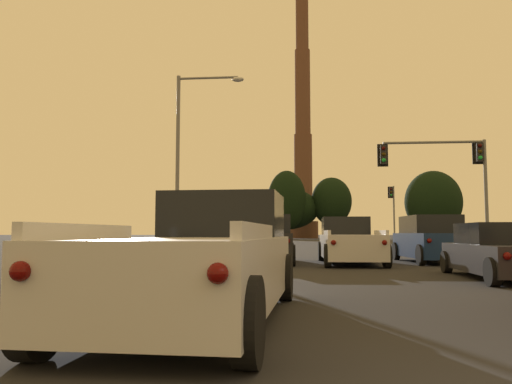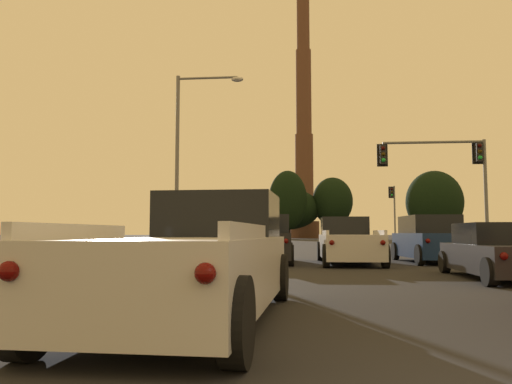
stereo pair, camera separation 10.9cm
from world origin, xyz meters
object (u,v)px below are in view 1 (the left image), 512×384
at_px(suv_left_lane_front, 268,240).
at_px(pickup_truck_center_lane_front, 349,242).
at_px(smokestack, 303,130).
at_px(traffic_light_far_right, 393,206).
at_px(street_lamp, 188,145).
at_px(pickup_truck_left_lane_third, 205,259).
at_px(suv_right_lane_front, 431,240).
at_px(sedan_right_lane_second, 501,253).
at_px(traffic_light_overhead_right, 449,167).

height_order(suv_left_lane_front, pickup_truck_center_lane_front, suv_left_lane_front).
xyz_separation_m(suv_left_lane_front, smokestack, (1.89, 94.10, 23.99)).
bearing_deg(smokestack, traffic_light_far_right, -81.07).
relative_size(suv_left_lane_front, street_lamp, 0.52).
bearing_deg(pickup_truck_left_lane_third, traffic_light_far_right, 79.24).
bearing_deg(street_lamp, suv_right_lane_front, -23.90).
bearing_deg(smokestack, pickup_truck_center_lane_front, -89.23).
bearing_deg(street_lamp, pickup_truck_left_lane_third, -76.16).
bearing_deg(sedan_right_lane_second, suv_left_lane_front, 136.85).
relative_size(sedan_right_lane_second, smokestack, 0.07).
bearing_deg(pickup_truck_left_lane_third, suv_left_lane_front, 92.32).
relative_size(sedan_right_lane_second, pickup_truck_left_lane_third, 0.85).
relative_size(pickup_truck_center_lane_front, street_lamp, 0.58).
relative_size(sedan_right_lane_second, traffic_light_far_right, 0.76).
relative_size(suv_left_lane_front, smokestack, 0.08).
xyz_separation_m(sedan_right_lane_second, street_lamp, (-10.97, 12.10, 5.12)).
relative_size(suv_right_lane_front, pickup_truck_left_lane_third, 0.89).
bearing_deg(traffic_light_far_right, suv_right_lane_front, -97.82).
xyz_separation_m(traffic_light_overhead_right, street_lamp, (-13.82, -1.91, 1.08)).
height_order(traffic_light_far_right, street_lamp, street_lamp).
relative_size(suv_left_lane_front, pickup_truck_center_lane_front, 0.90).
xyz_separation_m(sedan_right_lane_second, suv_left_lane_front, (-6.40, 6.28, 0.23)).
xyz_separation_m(pickup_truck_left_lane_third, traffic_light_overhead_right, (9.27, 20.41, 3.91)).
bearing_deg(pickup_truck_center_lane_front, suv_right_lane_front, 15.74).
relative_size(pickup_truck_left_lane_third, street_lamp, 0.59).
distance_m(pickup_truck_left_lane_third, traffic_light_far_right, 49.18).
bearing_deg(sedan_right_lane_second, smokestack, 93.89).
height_order(suv_right_lane_front, suv_left_lane_front, same).
height_order(pickup_truck_center_lane_front, traffic_light_far_right, traffic_light_far_right).
bearing_deg(pickup_truck_center_lane_front, pickup_truck_left_lane_third, -104.76).
xyz_separation_m(traffic_light_far_right, street_lamp, (-15.74, -29.28, 1.71)).
xyz_separation_m(suv_left_lane_front, street_lamp, (-4.58, 5.81, 4.89)).
bearing_deg(smokestack, sedan_right_lane_second, -87.43).
xyz_separation_m(suv_right_lane_front, smokestack, (-4.57, 93.18, 23.99)).
height_order(pickup_truck_left_lane_third, smokestack, smokestack).
bearing_deg(pickup_truck_center_lane_front, suv_left_lane_front, 178.32).
xyz_separation_m(suv_right_lane_front, street_lamp, (-11.04, 4.89, 4.89)).
bearing_deg(suv_left_lane_front, smokestack, 87.09).
bearing_deg(sedan_right_lane_second, street_lamp, 133.54).
xyz_separation_m(suv_left_lane_front, traffic_light_overhead_right, (9.25, 7.72, 3.82)).
bearing_deg(suv_left_lane_front, pickup_truck_center_lane_front, -2.76).
relative_size(traffic_light_far_right, smokestack, 0.10).
height_order(pickup_truck_left_lane_third, street_lamp, street_lamp).
xyz_separation_m(suv_left_lane_front, pickup_truck_left_lane_third, (-0.02, -12.69, -0.09)).
relative_size(street_lamp, smokestack, 0.15).
bearing_deg(suv_right_lane_front, smokestack, 90.27).
bearing_deg(traffic_light_overhead_right, traffic_light_far_right, 86.00).
relative_size(pickup_truck_left_lane_third, smokestack, 0.09).
distance_m(suv_right_lane_front, traffic_light_overhead_right, 8.28).
height_order(pickup_truck_center_lane_front, smokestack, smokestack).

